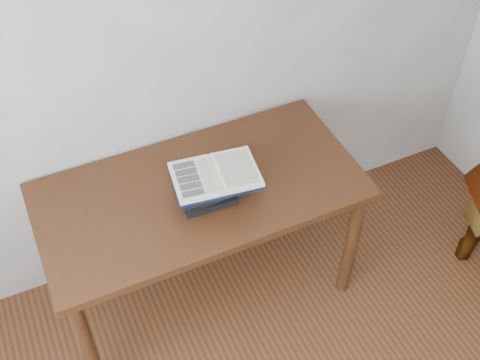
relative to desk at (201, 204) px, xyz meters
name	(u,v)px	position (x,y,z in m)	size (l,w,h in m)	color
desk	(201,204)	(0.00, 0.00, 0.00)	(1.40, 0.70, 0.75)	#412410
book_stack	(205,190)	(0.00, -0.07, 0.16)	(0.25, 0.19, 0.12)	black
open_book	(216,175)	(0.04, -0.08, 0.23)	(0.39, 0.29, 0.03)	black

